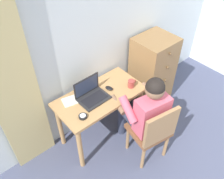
# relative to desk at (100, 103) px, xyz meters

# --- Properties ---
(wall_back) EXTENTS (4.80, 0.05, 2.50)m
(wall_back) POSITION_rel_desk_xyz_m (0.26, 0.34, 0.65)
(wall_back) COLOR silver
(wall_back) RESTS_ON ground_plane
(curtain_panel) EXTENTS (0.47, 0.03, 2.15)m
(curtain_panel) POSITION_rel_desk_xyz_m (-0.82, 0.27, 0.48)
(curtain_panel) COLOR #CCB77A
(curtain_panel) RESTS_ON ground_plane
(desk) EXTENTS (1.06, 0.54, 0.72)m
(desk) POSITION_rel_desk_xyz_m (0.00, 0.00, 0.00)
(desk) COLOR tan
(desk) RESTS_ON ground_plane
(dresser) EXTENTS (0.51, 0.50, 1.07)m
(dresser) POSITION_rel_desk_xyz_m (0.98, 0.05, -0.06)
(dresser) COLOR olive
(dresser) RESTS_ON ground_plane
(chair) EXTENTS (0.48, 0.47, 0.88)m
(chair) POSITION_rel_desk_xyz_m (0.24, -0.65, -0.11)
(chair) COLOR brown
(chair) RESTS_ON ground_plane
(person_seated) EXTENTS (0.60, 0.63, 1.19)m
(person_seated) POSITION_rel_desk_xyz_m (0.26, -0.47, 0.07)
(person_seated) COLOR #33384C
(person_seated) RESTS_ON ground_plane
(laptop) EXTENTS (0.35, 0.26, 0.24)m
(laptop) POSITION_rel_desk_xyz_m (-0.10, 0.03, 0.18)
(laptop) COLOR #232326
(laptop) RESTS_ON desk
(computer_mouse) EXTENTS (0.09, 0.11, 0.03)m
(computer_mouse) POSITION_rel_desk_xyz_m (0.15, 0.01, 0.14)
(computer_mouse) COLOR black
(computer_mouse) RESTS_ON desk
(desk_clock) EXTENTS (0.09, 0.09, 0.03)m
(desk_clock) POSITION_rel_desk_xyz_m (-0.35, -0.15, 0.14)
(desk_clock) COLOR black
(desk_clock) RESTS_ON desk
(notebook_pad) EXTENTS (0.24, 0.19, 0.01)m
(notebook_pad) POSITION_rel_desk_xyz_m (-0.30, 0.14, 0.13)
(notebook_pad) COLOR silver
(notebook_pad) RESTS_ON desk
(coffee_mug) EXTENTS (0.12, 0.08, 0.09)m
(coffee_mug) POSITION_rel_desk_xyz_m (0.38, -0.13, 0.17)
(coffee_mug) COLOR #9E3D38
(coffee_mug) RESTS_ON desk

